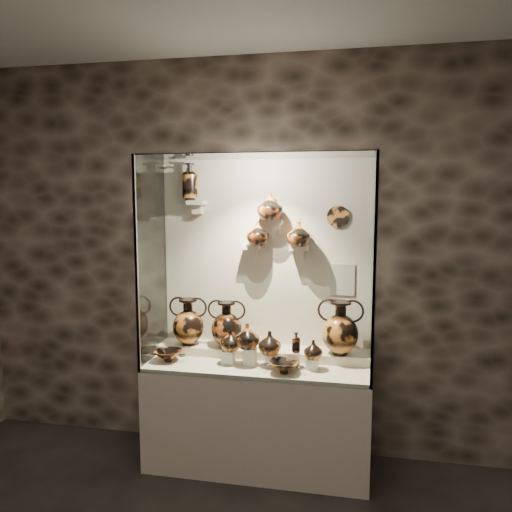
{
  "coord_description": "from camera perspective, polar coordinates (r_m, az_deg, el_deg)",
  "views": [
    {
      "loc": [
        0.71,
        -1.45,
        2.11
      ],
      "look_at": [
        -0.03,
        2.26,
        1.65
      ],
      "focal_mm": 35.0,
      "sensor_mm": 36.0,
      "label": 1
    }
  ],
  "objects": [
    {
      "name": "ovoid_vase_b",
      "position": [
        3.87,
        1.6,
        5.67
      ],
      "size": [
        0.22,
        0.22,
        0.21
      ],
      "primitive_type": "imported",
      "rotation": [
        0.0,
        0.0,
        0.09
      ],
      "color": "#9C451B",
      "rests_on": "bracket_cb"
    },
    {
      "name": "plinth",
      "position": [
        4.07,
        0.2,
        -17.85
      ],
      "size": [
        1.7,
        0.6,
        0.8
      ],
      "primitive_type": "cube",
      "color": "beige",
      "rests_on": "floor"
    },
    {
      "name": "bracket_ul",
      "position": [
        4.07,
        -6.8,
        6.08
      ],
      "size": [
        0.14,
        0.12,
        0.04
      ],
      "primitive_type": "cube",
      "color": "beige",
      "rests_on": "back_panel"
    },
    {
      "name": "jug_c",
      "position": [
        3.79,
        1.57,
        -9.9
      ],
      "size": [
        0.23,
        0.23,
        0.18
      ],
      "primitive_type": "imported",
      "rotation": [
        0.0,
        0.0,
        -0.4
      ],
      "color": "#AE6021",
      "rests_on": "pedestal_c"
    },
    {
      "name": "glass_top",
      "position": [
        3.71,
        0.22,
        11.4
      ],
      "size": [
        1.7,
        0.6,
        0.01
      ],
      "primitive_type": "cube",
      "color": "white",
      "rests_on": "back_panel"
    },
    {
      "name": "pedestal_e",
      "position": [
        3.8,
        6.43,
        -12.13
      ],
      "size": [
        0.09,
        0.09,
        0.08
      ],
      "primitive_type": "cube",
      "color": "silver",
      "rests_on": "front_tier"
    },
    {
      "name": "jug_e",
      "position": [
        3.75,
        6.57,
        -10.59
      ],
      "size": [
        0.18,
        0.18,
        0.14
      ],
      "primitive_type": "imported",
      "rotation": [
        0.0,
        0.0,
        -0.33
      ],
      "color": "#AE6021",
      "rests_on": "pedestal_e"
    },
    {
      "name": "glass_left",
      "position": [
        3.98,
        -11.83,
        -0.54
      ],
      "size": [
        0.01,
        0.6,
        1.6
      ],
      "primitive_type": "cube",
      "color": "white",
      "rests_on": "plinth"
    },
    {
      "name": "wall_back",
      "position": [
        4.04,
        1.08,
        -0.27
      ],
      "size": [
        5.0,
        0.02,
        3.2
      ],
      "primitive_type": "cube",
      "color": "black",
      "rests_on": "ground"
    },
    {
      "name": "lekythos_small",
      "position": [
        3.75,
        4.6,
        -9.68
      ],
      "size": [
        0.09,
        0.09,
        0.17
      ],
      "primitive_type": null,
      "rotation": [
        0.0,
        0.0,
        -0.28
      ],
      "color": "#9C451B",
      "rests_on": "pedestal_d"
    },
    {
      "name": "frame_post_left",
      "position": [
        3.71,
        -13.5,
        -1.11
      ],
      "size": [
        0.02,
        0.02,
        1.6
      ],
      "primitive_type": "cube",
      "color": "gray",
      "rests_on": "plinth"
    },
    {
      "name": "amphora_right",
      "position": [
        3.88,
        9.61,
        -8.07
      ],
      "size": [
        0.36,
        0.36,
        0.42
      ],
      "primitive_type": null,
      "rotation": [
        0.0,
        0.0,
        0.08
      ],
      "color": "#AE6021",
      "rests_on": "rear_tier"
    },
    {
      "name": "front_tier",
      "position": [
        3.92,
        0.2,
        -12.33
      ],
      "size": [
        1.68,
        0.58,
        0.03
      ],
      "primitive_type": "cube",
      "color": "beige",
      "rests_on": "plinth"
    },
    {
      "name": "ovoid_vase_c",
      "position": [
        3.86,
        4.89,
        2.53
      ],
      "size": [
        0.22,
        0.22,
        0.19
      ],
      "primitive_type": "imported",
      "rotation": [
        0.0,
        0.0,
        0.23
      ],
      "color": "#9C451B",
      "rests_on": "bracket_cc"
    },
    {
      "name": "pedestal_d",
      "position": [
        3.8,
        4.29,
        -11.75
      ],
      "size": [
        0.09,
        0.09,
        0.12
      ],
      "primitive_type": "cube",
      "color": "silver",
      "rests_on": "front_tier"
    },
    {
      "name": "frame_post_right",
      "position": [
        3.38,
        13.37,
        -1.9
      ],
      "size": [
        0.02,
        0.02,
        1.6
      ],
      "primitive_type": "cube",
      "color": "gray",
      "rests_on": "plinth"
    },
    {
      "name": "amphora_mid",
      "position": [
        4.03,
        -3.38,
        -7.77
      ],
      "size": [
        0.3,
        0.3,
        0.37
      ],
      "primitive_type": null,
      "rotation": [
        0.0,
        0.0,
        0.02
      ],
      "color": "#9C451B",
      "rests_on": "rear_tier"
    },
    {
      "name": "pedestal_a",
      "position": [
        3.9,
        -3.18,
        -11.44
      ],
      "size": [
        0.09,
        0.09,
        0.1
      ],
      "primitive_type": "cube",
      "color": "silver",
      "rests_on": "front_tier"
    },
    {
      "name": "kylix_left",
      "position": [
        3.99,
        -9.98,
        -11.01
      ],
      "size": [
        0.31,
        0.28,
        0.11
      ],
      "primitive_type": null,
      "rotation": [
        0.0,
        0.0,
        -0.23
      ],
      "color": "#9C451B",
      "rests_on": "front_tier"
    },
    {
      "name": "amphora_left",
      "position": [
        4.12,
        -7.75,
        -7.43
      ],
      "size": [
        0.38,
        0.38,
        0.38
      ],
      "primitive_type": null,
      "rotation": [
        0.0,
        0.0,
        -0.27
      ],
      "color": "#AE6021",
      "rests_on": "rear_tier"
    },
    {
      "name": "ovoid_vase_a",
      "position": [
        3.91,
        0.21,
        2.6
      ],
      "size": [
        0.23,
        0.23,
        0.19
      ],
      "primitive_type": "imported",
      "rotation": [
        0.0,
        0.0,
        0.32
      ],
      "color": "#9C451B",
      "rests_on": "bracket_ca"
    },
    {
      "name": "wall_plate",
      "position": [
        3.92,
        9.35,
        4.45
      ],
      "size": [
        0.17,
        0.02,
        0.17
      ],
      "primitive_type": "cylinder",
      "rotation": [
        1.57,
        0.0,
        0.0
      ],
      "color": "#BE6725",
      "rests_on": "back_panel"
    },
    {
      "name": "back_panel",
      "position": [
        4.04,
        1.07,
        -0.28
      ],
      "size": [
        1.7,
        0.03,
        1.6
      ],
      "primitive_type": "cube",
      "color": "beige",
      "rests_on": "plinth"
    },
    {
      "name": "pedestal_b",
      "position": [
        3.85,
        -0.68,
        -11.4
      ],
      "size": [
        0.09,
        0.09,
        0.13
      ],
      "primitive_type": "cube",
      "color": "silver",
      "rests_on": "front_tier"
    },
    {
      "name": "bracket_cb",
      "position": [
        3.92,
        2.32,
        3.9
      ],
      "size": [
        0.1,
        0.12,
        0.04
      ],
      "primitive_type": "cube",
      "color": "beige",
      "rests_on": "back_panel"
    },
    {
      "name": "info_placard",
      "position": [
        3.98,
        9.88,
        -2.68
      ],
      "size": [
        0.19,
        0.01,
        0.25
      ],
      "primitive_type": "cube",
      "color": "beige",
      "rests_on": "back_panel"
    },
    {
      "name": "glass_front",
      "position": [
        3.44,
        -0.73,
        -1.54
      ],
      "size": [
        1.7,
        0.01,
        1.6
      ],
      "primitive_type": "cube",
      "color": "white",
      "rests_on": "plinth"
    },
    {
      "name": "rear_tier",
      "position": [
        4.07,
        0.69,
        -11.07
      ],
      "size": [
        1.7,
        0.25,
        0.1
      ],
      "primitive_type": "cube",
      "color": "beige",
      "rests_on": "plinth"
    },
    {
      "name": "glass_right",
      "position": [
        3.67,
        13.3,
        -1.21
      ],
      "size": [
        0.01,
        0.6,
        1.6
      ],
      "primitive_type": "cube",
      "color": "white",
      "rests_on": "plinth"
    },
    {
      "name": "lekythos_tall",
      "position": [
        4.07,
        -7.57,
        8.68
      ],
      "size": [
        0.17,
        0.17,
        0.34
      ],
      "primitive_type": null,
      "rotation": [
        0.0,
        0.0,
        -0.32
      ],
      "color": "#AE6021",
      "rests_on": "bracket_ul"
    },
    {
      "name": "pedestal_c",
      "position": [
        3.83,
        1.86,
        -11.84
      ],
      "size": [
        0.09,
        0.09,
        0.09
      ],
      "primitive_type": "cube",
      "color": "silver",
      "rests_on": "front_tier"
    },
    {
      "name": "jug_b",
      "position": [
        3.8,
        -1.0,
        -9.15
      ],
      "size": [
        0.19,
        0.19,
        0.19
      ],
      "primitive_type": "imported",
      "rotation": [
        0.0,
        0.0,
        0.02
      ],
      "color": "#9C451B",
      "rests_on": "pedestal_b"
    },
    {
      "name": "kylix_right",
      "position": [
        3.7,
        3.23,
        -12.39
      ],
      "size": [
        0.33,
        0.3,
        0.11
      ],
      "primitive_type": null,
      "rotation": [
        0.0,
        0.0,
        -0.29
      ],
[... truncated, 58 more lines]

